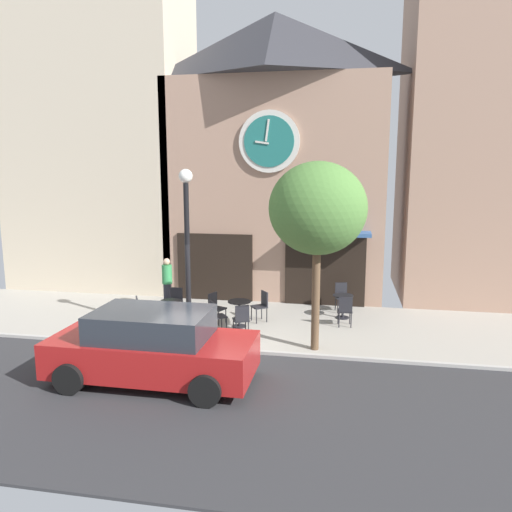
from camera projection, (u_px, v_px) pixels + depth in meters
The scene contains 19 objects.
ground_plane at pixel (196, 357), 11.94m from camera, with size 29.13×10.47×0.13m.
clock_building at pixel (274, 155), 16.99m from camera, with size 7.51×3.39×9.59m.
neighbor_building_left at pixel (102, 141), 18.85m from camera, with size 6.57×3.68×11.07m.
neighbor_building_right at pixel (508, 113), 16.67m from camera, with size 6.76×4.83×12.69m.
street_lamp at pixel (187, 253), 13.03m from camera, with size 0.36×0.36×4.47m.
street_tree at pixel (318, 209), 11.78m from camera, with size 2.36×2.12×4.66m.
cafe_table_center at pixel (171, 309), 14.16m from camera, with size 0.62×0.62×0.75m.
cafe_table_center_left at pixel (239, 309), 14.06m from camera, with size 0.65×0.65×0.76m.
cafe_table_rightmost at pixel (343, 303), 14.90m from camera, with size 0.61×0.61×0.72m.
cafe_chair_right_end at pixel (141, 310), 13.98m from camera, with size 0.54×0.54×0.90m.
cafe_chair_facing_wall at pixel (262, 304), 14.60m from camera, with size 0.56×0.56×0.90m.
cafe_chair_near_lamp at pixel (345, 309), 14.06m from camera, with size 0.44×0.44×0.90m.
cafe_chair_near_tree at pixel (215, 306), 14.40m from camera, with size 0.53×0.53×0.90m.
cafe_chair_outer at pixel (241, 318), 13.22m from camera, with size 0.53×0.53×0.90m.
cafe_chair_left_end at pixel (342, 295), 15.66m from camera, with size 0.48×0.48×0.90m.
cafe_chair_facing_street at pixel (176, 300), 15.00m from camera, with size 0.42×0.42×0.90m.
cafe_chair_curbside at pixel (216, 314), 13.56m from camera, with size 0.56×0.56×0.90m.
pedestrian_green at pixel (167, 283), 15.80m from camera, with size 0.45×0.45×1.67m.
parked_car_red at pixel (153, 347), 10.40m from camera, with size 4.31×2.04×1.55m.
Camera 1 is at (3.49, -11.28, 4.45)m, focal length 34.58 mm.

